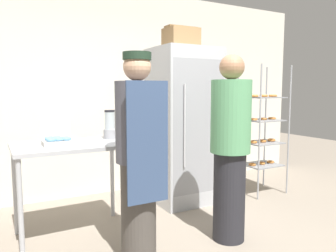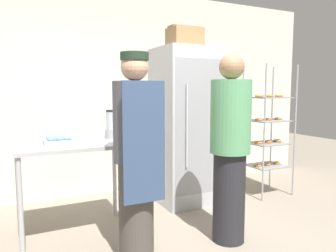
# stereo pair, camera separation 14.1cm
# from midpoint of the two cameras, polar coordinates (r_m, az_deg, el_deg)

# --- Properties ---
(back_wall) EXTENTS (6.40, 0.12, 2.82)m
(back_wall) POSITION_cam_midpoint_polar(r_m,az_deg,el_deg) (4.72, -7.02, 5.91)
(back_wall) COLOR silver
(back_wall) RESTS_ON ground_plane
(refrigerator) EXTENTS (0.78, 0.75, 1.96)m
(refrigerator) POSITION_cam_midpoint_polar(r_m,az_deg,el_deg) (4.20, 4.32, -0.01)
(refrigerator) COLOR #ADAFB5
(refrigerator) RESTS_ON ground_plane
(baking_rack) EXTENTS (0.56, 0.46, 1.77)m
(baking_rack) POSITION_cam_midpoint_polar(r_m,az_deg,el_deg) (4.71, 17.87, -0.83)
(baking_rack) COLOR #93969B
(baking_rack) RESTS_ON ground_plane
(prep_counter) EXTENTS (1.09, 0.72, 0.93)m
(prep_counter) POSITION_cam_midpoint_polar(r_m,az_deg,el_deg) (3.32, -14.94, -4.68)
(prep_counter) COLOR #ADAFB5
(prep_counter) RESTS_ON ground_plane
(donut_box) EXTENTS (0.27, 0.21, 0.25)m
(donut_box) POSITION_cam_midpoint_polar(r_m,az_deg,el_deg) (3.22, -17.37, -2.23)
(donut_box) COLOR silver
(donut_box) RESTS_ON prep_counter
(blender_pitcher) EXTENTS (0.13, 0.13, 0.30)m
(blender_pitcher) POSITION_cam_midpoint_polar(r_m,az_deg,el_deg) (3.50, -8.70, 0.03)
(blender_pitcher) COLOR #99999E
(blender_pitcher) RESTS_ON prep_counter
(cardboard_storage_box) EXTENTS (0.40, 0.31, 0.26)m
(cardboard_storage_box) POSITION_cam_midpoint_polar(r_m,az_deg,el_deg) (4.22, 3.91, 15.10)
(cardboard_storage_box) COLOR #937047
(cardboard_storage_box) RESTS_ON refrigerator
(person_baker) EXTENTS (0.37, 0.39, 1.74)m
(person_baker) POSITION_cam_midpoint_polar(r_m,az_deg,el_deg) (2.75, -4.16, -4.88)
(person_baker) COLOR #47423D
(person_baker) RESTS_ON ground_plane
(person_customer) EXTENTS (0.37, 0.37, 1.76)m
(person_customer) POSITION_cam_midpoint_polar(r_m,az_deg,el_deg) (3.13, 12.02, -3.77)
(person_customer) COLOR #232328
(person_customer) RESTS_ON ground_plane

